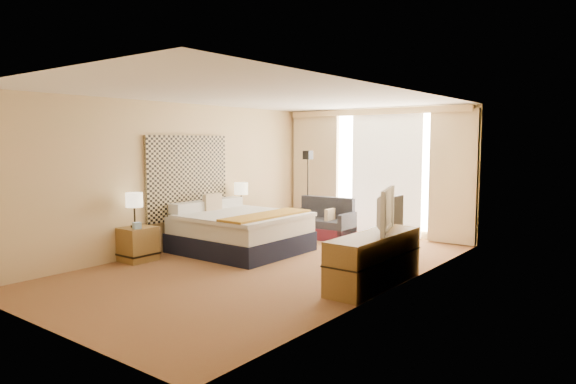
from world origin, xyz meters
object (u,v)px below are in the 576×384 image
Objects in this scene: loveseat at (322,224)px; television at (380,210)px; desk_chair at (388,233)px; nightstand_right at (243,224)px; bed at (240,231)px; nightstand_left at (138,244)px; floor_lamp at (308,175)px; lamp_left at (134,201)px; media_dresser at (374,260)px; lamp_right at (241,189)px.

loveseat is 3.41m from television.
loveseat is 1.22× the size of desk_chair.
nightstand_right is 0.28× the size of bed.
loveseat is at bearing 71.28° from nightstand_left.
floor_lamp is 3.88m from lamp_left.
floor_lamp is 3.08m from desk_chair.
lamp_left reaches higher than bed.
bed is at bearing 62.37° from nightstand_left.
loveseat is at bearing 135.15° from media_dresser.
floor_lamp is 3.09× the size of lamp_left.
desk_chair reaches higher than nightstand_right.
bed is 1.90m from lamp_left.
bed is at bearing -48.23° from lamp_right.
nightstand_right is 3.97m from media_dresser.
desk_chair is 1.92× the size of lamp_right.
television is (3.65, -1.22, 0.72)m from nightstand_right.
loveseat is 1.77m from lamp_right.
bed reaches higher than media_dresser.
lamp_right is (0.02, -0.07, 0.71)m from nightstand_right.
loveseat is 1.11m from floor_lamp.
nightstand_left is 0.42× the size of loveseat.
nightstand_right is at bearing 90.00° from nightstand_left.
lamp_left is (0.00, -0.05, 0.71)m from nightstand_left.
lamp_left is (-1.20, -3.59, 0.72)m from loveseat.
floor_lamp is at bearing 147.02° from desk_chair.
desk_chair reaches higher than loveseat.
floor_lamp is 1.51m from lamp_right.
bed is 1.51× the size of loveseat.
floor_lamp is (0.69, 3.76, 0.95)m from nightstand_left.
media_dresser is at bearing -49.41° from loveseat.
lamp_left is at bearing -90.51° from lamp_right.
bed is 1.84× the size of desk_chair.
bed is (0.81, 1.55, 0.08)m from nightstand_left.
lamp_right reaches higher than media_dresser.
television is at bearing 102.27° from media_dresser.
television is (3.63, -1.15, 0.01)m from lamp_right.
nightstand_right is at bearing 90.03° from lamp_left.
television reaches higher than desk_chair.
desk_chair reaches higher than bed.
lamp_left is at bearing -148.03° from desk_chair.
lamp_right reaches higher than loveseat.
bed is at bearing -166.82° from desk_chair.
nightstand_right is at bearing -143.69° from loveseat.
bed is 2.92m from television.
media_dresser is 0.90× the size of bed.
lamp_right reaches higher than nightstand_left.
desk_chair is 4.06m from lamp_left.
loveseat is 2.44m from desk_chair.
media_dresser is 3.53m from loveseat.
lamp_left reaches higher than desk_chair.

